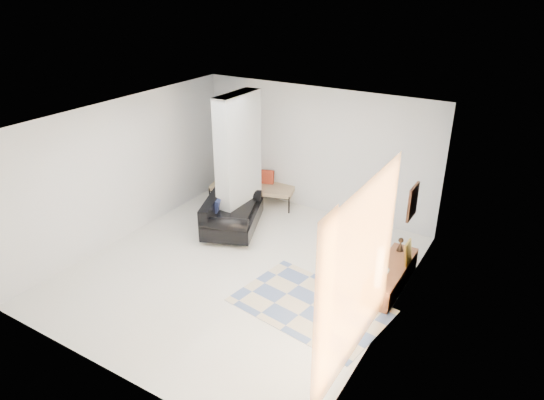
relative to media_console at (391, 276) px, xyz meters
The scene contains 17 objects.
floor 2.69m from the media_console, 160.30° to the right, with size 6.00×6.00×0.00m, color silver.
ceiling 3.73m from the media_console, 160.30° to the right, with size 6.00×6.00×0.00m, color white.
wall_back 3.49m from the media_console, 140.24° to the left, with size 6.00×6.00×0.00m, color silver.
wall_front 4.80m from the media_console, 122.86° to the right, with size 6.00×6.00×0.00m, color silver.
wall_left 5.48m from the media_console, behind, with size 6.00×6.00×0.00m, color silver.
wall_right 1.51m from the media_console, 75.74° to the right, with size 6.00×6.00×0.00m, color silver.
partition_column 3.88m from the media_console, 169.10° to the left, with size 0.35×1.20×2.80m, color #B4BABB.
hallway_door 5.12m from the media_console, 156.00° to the left, with size 0.85×0.06×2.04m, color silver.
curtain 2.41m from the media_console, 85.83° to the right, with size 2.55×2.55×0.00m, color orange.
wall_art 1.46m from the media_console, ahead, with size 0.04×0.45×0.55m, color black.
media_console is the anchor object (origin of this frame).
loveseat 3.60m from the media_console, behind, with size 1.54×1.93×0.76m.
daybed 4.31m from the media_console, 156.57° to the left, with size 2.09×1.32×0.77m.
area_rug 1.54m from the media_console, 127.07° to the right, with size 2.38×1.58×0.01m, color beige.
cylinder_lamp 0.87m from the media_console, 91.72° to the right, with size 0.12×0.12×0.68m, color white.
bronze_figurine 0.65m from the media_console, 95.10° to the left, with size 0.13×0.13×0.25m, color black, non-canonical shape.
vase 0.41m from the media_console, 99.67° to the right, with size 0.17×0.17×0.18m, color silver.
Camera 1 is at (4.38, -6.15, 4.85)m, focal length 32.00 mm.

